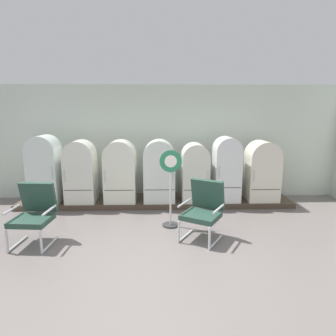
{
  "coord_description": "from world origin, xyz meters",
  "views": [
    {
      "loc": [
        0.1,
        -3.83,
        2.27
      ],
      "look_at": [
        0.29,
        2.75,
        0.93
      ],
      "focal_mm": 31.66,
      "sensor_mm": 36.0,
      "label": 1
    }
  ],
  "objects_px": {
    "refrigerator_4": "(195,171)",
    "refrigerator_2": "(120,170)",
    "refrigerator_6": "(262,169)",
    "armchair_right": "(203,208)",
    "refrigerator_0": "(45,167)",
    "refrigerator_3": "(159,169)",
    "sign_stand": "(171,191)",
    "armchair_left": "(34,212)",
    "refrigerator_1": "(80,170)",
    "refrigerator_5": "(227,167)"
  },
  "relations": [
    {
      "from": "refrigerator_4",
      "to": "sign_stand",
      "type": "distance_m",
      "value": 1.43
    },
    {
      "from": "sign_stand",
      "to": "refrigerator_1",
      "type": "bearing_deg",
      "value": 148.29
    },
    {
      "from": "refrigerator_2",
      "to": "refrigerator_6",
      "type": "distance_m",
      "value": 3.32
    },
    {
      "from": "refrigerator_5",
      "to": "armchair_left",
      "type": "relative_size",
      "value": 1.45
    },
    {
      "from": "refrigerator_0",
      "to": "refrigerator_2",
      "type": "height_order",
      "value": "refrigerator_0"
    },
    {
      "from": "refrigerator_0",
      "to": "armchair_left",
      "type": "xyz_separation_m",
      "value": [
        0.52,
        -1.92,
        -0.38
      ]
    },
    {
      "from": "refrigerator_3",
      "to": "refrigerator_6",
      "type": "xyz_separation_m",
      "value": [
        2.42,
        0.04,
        -0.02
      ]
    },
    {
      "from": "refrigerator_1",
      "to": "refrigerator_5",
      "type": "relative_size",
      "value": 0.96
    },
    {
      "from": "refrigerator_1",
      "to": "refrigerator_5",
      "type": "height_order",
      "value": "refrigerator_5"
    },
    {
      "from": "refrigerator_1",
      "to": "sign_stand",
      "type": "distance_m",
      "value": 2.39
    },
    {
      "from": "refrigerator_4",
      "to": "refrigerator_5",
      "type": "relative_size",
      "value": 0.9
    },
    {
      "from": "armchair_left",
      "to": "refrigerator_2",
      "type": "bearing_deg",
      "value": 58.14
    },
    {
      "from": "refrigerator_0",
      "to": "armchair_right",
      "type": "height_order",
      "value": "refrigerator_0"
    },
    {
      "from": "refrigerator_4",
      "to": "armchair_right",
      "type": "bearing_deg",
      "value": -92.01
    },
    {
      "from": "refrigerator_1",
      "to": "refrigerator_3",
      "type": "relative_size",
      "value": 1.0
    },
    {
      "from": "refrigerator_3",
      "to": "sign_stand",
      "type": "height_order",
      "value": "refrigerator_3"
    },
    {
      "from": "refrigerator_2",
      "to": "armchair_left",
      "type": "distance_m",
      "value": 2.3
    },
    {
      "from": "armchair_left",
      "to": "refrigerator_5",
      "type": "bearing_deg",
      "value": 27.74
    },
    {
      "from": "refrigerator_3",
      "to": "sign_stand",
      "type": "bearing_deg",
      "value": -80.2
    },
    {
      "from": "refrigerator_5",
      "to": "refrigerator_2",
      "type": "bearing_deg",
      "value": 179.99
    },
    {
      "from": "refrigerator_5",
      "to": "armchair_right",
      "type": "bearing_deg",
      "value": -113.8
    },
    {
      "from": "refrigerator_4",
      "to": "refrigerator_6",
      "type": "xyz_separation_m",
      "value": [
        1.59,
        0.0,
        0.02
      ]
    },
    {
      "from": "refrigerator_2",
      "to": "refrigerator_4",
      "type": "xyz_separation_m",
      "value": [
        1.74,
        0.01,
        -0.04
      ]
    },
    {
      "from": "refrigerator_1",
      "to": "armchair_right",
      "type": "distance_m",
      "value": 3.16
    },
    {
      "from": "armchair_left",
      "to": "sign_stand",
      "type": "relative_size",
      "value": 0.69
    },
    {
      "from": "armchair_left",
      "to": "armchair_right",
      "type": "relative_size",
      "value": 1.0
    },
    {
      "from": "armchair_left",
      "to": "armchair_right",
      "type": "distance_m",
      "value": 2.88
    },
    {
      "from": "armchair_right",
      "to": "sign_stand",
      "type": "xyz_separation_m",
      "value": [
        -0.55,
        0.55,
        0.15
      ]
    },
    {
      "from": "refrigerator_6",
      "to": "armchair_left",
      "type": "height_order",
      "value": "refrigerator_6"
    },
    {
      "from": "refrigerator_1",
      "to": "refrigerator_2",
      "type": "xyz_separation_m",
      "value": [
        0.91,
        0.02,
        -0.01
      ]
    },
    {
      "from": "refrigerator_1",
      "to": "refrigerator_5",
      "type": "distance_m",
      "value": 3.38
    },
    {
      "from": "armchair_right",
      "to": "refrigerator_0",
      "type": "bearing_deg",
      "value": 151.9
    },
    {
      "from": "refrigerator_4",
      "to": "sign_stand",
      "type": "bearing_deg",
      "value": -115.67
    },
    {
      "from": "refrigerator_0",
      "to": "refrigerator_4",
      "type": "height_order",
      "value": "refrigerator_0"
    },
    {
      "from": "refrigerator_1",
      "to": "refrigerator_6",
      "type": "bearing_deg",
      "value": 0.52
    },
    {
      "from": "refrigerator_0",
      "to": "refrigerator_4",
      "type": "xyz_separation_m",
      "value": [
        3.46,
        0.03,
        -0.11
      ]
    },
    {
      "from": "refrigerator_2",
      "to": "armchair_left",
      "type": "relative_size",
      "value": 1.38
    },
    {
      "from": "refrigerator_6",
      "to": "refrigerator_4",
      "type": "bearing_deg",
      "value": -179.83
    },
    {
      "from": "refrigerator_4",
      "to": "refrigerator_6",
      "type": "distance_m",
      "value": 1.59
    },
    {
      "from": "armchair_left",
      "to": "sign_stand",
      "type": "xyz_separation_m",
      "value": [
        2.32,
        0.66,
        0.15
      ]
    },
    {
      "from": "refrigerator_6",
      "to": "refrigerator_0",
      "type": "bearing_deg",
      "value": -179.65
    },
    {
      "from": "refrigerator_4",
      "to": "refrigerator_2",
      "type": "bearing_deg",
      "value": -179.51
    },
    {
      "from": "refrigerator_1",
      "to": "refrigerator_2",
      "type": "bearing_deg",
      "value": 1.19
    },
    {
      "from": "refrigerator_6",
      "to": "armchair_right",
      "type": "height_order",
      "value": "refrigerator_6"
    },
    {
      "from": "refrigerator_1",
      "to": "refrigerator_6",
      "type": "xyz_separation_m",
      "value": [
        4.23,
        0.04,
        -0.02
      ]
    },
    {
      "from": "refrigerator_6",
      "to": "armchair_left",
      "type": "bearing_deg",
      "value": -156.64
    },
    {
      "from": "refrigerator_4",
      "to": "armchair_left",
      "type": "distance_m",
      "value": 3.54
    },
    {
      "from": "refrigerator_4",
      "to": "armchair_right",
      "type": "height_order",
      "value": "refrigerator_4"
    },
    {
      "from": "refrigerator_4",
      "to": "armchair_right",
      "type": "relative_size",
      "value": 1.31
    },
    {
      "from": "refrigerator_4",
      "to": "refrigerator_5",
      "type": "height_order",
      "value": "refrigerator_5"
    }
  ]
}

